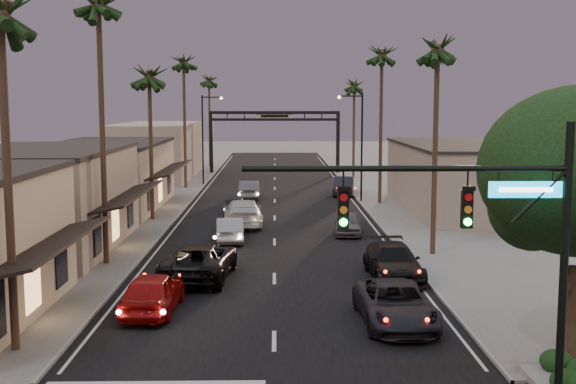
{
  "coord_description": "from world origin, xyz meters",
  "views": [
    {
      "loc": [
        0.05,
        -14.32,
        8.28
      ],
      "look_at": [
        0.88,
        32.11,
        2.5
      ],
      "focal_mm": 45.0,
      "sensor_mm": 36.0,
      "label": 1
    }
  ],
  "objects_px": {
    "palm_ld": "(183,58)",
    "oncoming_red": "(152,292)",
    "traffic_signal": "(493,227)",
    "streetlight_right": "(358,138)",
    "arch": "(275,126)",
    "palm_far": "(209,77)",
    "palm_ra": "(438,42)",
    "oncoming_pickup": "(200,261)",
    "curbside_black": "(393,262)",
    "palm_lc": "(149,70)",
    "palm_rc": "(354,82)",
    "curbside_near": "(395,304)",
    "streetlight_left": "(205,132)",
    "oncoming_silver": "(230,229)",
    "palm_rb": "(382,50)"
  },
  "relations": [
    {
      "from": "curbside_near",
      "to": "palm_far",
      "type": "bearing_deg",
      "value": 98.99
    },
    {
      "from": "oncoming_pickup",
      "to": "curbside_black",
      "type": "xyz_separation_m",
      "value": [
        9.14,
        -0.13,
        -0.07
      ]
    },
    {
      "from": "streetlight_right",
      "to": "palm_far",
      "type": "height_order",
      "value": "palm_far"
    },
    {
      "from": "palm_rc",
      "to": "palm_ld",
      "type": "bearing_deg",
      "value": -152.38
    },
    {
      "from": "palm_lc",
      "to": "oncoming_red",
      "type": "distance_m",
      "value": 24.74
    },
    {
      "from": "streetlight_right",
      "to": "oncoming_silver",
      "type": "height_order",
      "value": "streetlight_right"
    },
    {
      "from": "palm_rb",
      "to": "traffic_signal",
      "type": "bearing_deg",
      "value": -94.16
    },
    {
      "from": "arch",
      "to": "palm_ld",
      "type": "bearing_deg",
      "value": -119.83
    },
    {
      "from": "oncoming_red",
      "to": "curbside_black",
      "type": "distance_m",
      "value": 11.73
    },
    {
      "from": "curbside_black",
      "to": "palm_lc",
      "type": "bearing_deg",
      "value": 127.73
    },
    {
      "from": "palm_lc",
      "to": "curbside_black",
      "type": "xyz_separation_m",
      "value": [
        14.22,
        -17.1,
        -9.66
      ]
    },
    {
      "from": "streetlight_left",
      "to": "palm_ld",
      "type": "bearing_deg",
      "value": -119.25
    },
    {
      "from": "palm_rb",
      "to": "oncoming_pickup",
      "type": "height_order",
      "value": "palm_rb"
    },
    {
      "from": "streetlight_left",
      "to": "curbside_near",
      "type": "bearing_deg",
      "value": -76.03
    },
    {
      "from": "palm_ld",
      "to": "oncoming_silver",
      "type": "relative_size",
      "value": 3.18
    },
    {
      "from": "palm_rc",
      "to": "palm_lc",
      "type": "bearing_deg",
      "value": -121.56
    },
    {
      "from": "palm_far",
      "to": "oncoming_red",
      "type": "bearing_deg",
      "value": -86.9
    },
    {
      "from": "palm_ra",
      "to": "curbside_near",
      "type": "xyz_separation_m",
      "value": [
        -4.05,
        -12.11,
        -10.66
      ]
    },
    {
      "from": "palm_rc",
      "to": "curbside_near",
      "type": "xyz_separation_m",
      "value": [
        -4.05,
        -52.11,
        -9.69
      ]
    },
    {
      "from": "arch",
      "to": "palm_far",
      "type": "height_order",
      "value": "palm_far"
    },
    {
      "from": "palm_far",
      "to": "oncoming_pickup",
      "type": "xyz_separation_m",
      "value": [
        4.77,
        -58.97,
        -10.56
      ]
    },
    {
      "from": "arch",
      "to": "palm_rc",
      "type": "bearing_deg",
      "value": -34.89
    },
    {
      "from": "palm_ra",
      "to": "oncoming_red",
      "type": "height_order",
      "value": "palm_ra"
    },
    {
      "from": "palm_ra",
      "to": "curbside_black",
      "type": "height_order",
      "value": "palm_ra"
    },
    {
      "from": "traffic_signal",
      "to": "streetlight_right",
      "type": "relative_size",
      "value": 0.95
    },
    {
      "from": "palm_ld",
      "to": "curbside_near",
      "type": "relative_size",
      "value": 2.53
    },
    {
      "from": "palm_rb",
      "to": "oncoming_pickup",
      "type": "relative_size",
      "value": 2.24
    },
    {
      "from": "palm_rb",
      "to": "oncoming_red",
      "type": "distance_m",
      "value": 35.25
    },
    {
      "from": "streetlight_left",
      "to": "oncoming_silver",
      "type": "xyz_separation_m",
      "value": [
        4.25,
        -29.79,
        -4.59
      ]
    },
    {
      "from": "streetlight_right",
      "to": "oncoming_pickup",
      "type": "height_order",
      "value": "streetlight_right"
    },
    {
      "from": "palm_rc",
      "to": "oncoming_red",
      "type": "relative_size",
      "value": 2.51
    },
    {
      "from": "palm_ld",
      "to": "arch",
      "type": "bearing_deg",
      "value": 60.17
    },
    {
      "from": "oncoming_silver",
      "to": "palm_rb",
      "type": "bearing_deg",
      "value": -130.03
    },
    {
      "from": "oncoming_red",
      "to": "oncoming_silver",
      "type": "xyz_separation_m",
      "value": [
        2.14,
        14.67,
        -0.09
      ]
    },
    {
      "from": "palm_ld",
      "to": "oncoming_red",
      "type": "bearing_deg",
      "value": -84.78
    },
    {
      "from": "palm_lc",
      "to": "palm_ra",
      "type": "relative_size",
      "value": 0.92
    },
    {
      "from": "traffic_signal",
      "to": "palm_far",
      "type": "xyz_separation_m",
      "value": [
        -13.99,
        74.0,
        6.36
      ]
    },
    {
      "from": "oncoming_silver",
      "to": "streetlight_right",
      "type": "bearing_deg",
      "value": -124.25
    },
    {
      "from": "traffic_signal",
      "to": "curbside_black",
      "type": "height_order",
      "value": "traffic_signal"
    },
    {
      "from": "oncoming_silver",
      "to": "arch",
      "type": "bearing_deg",
      "value": -98.17
    },
    {
      "from": "streetlight_right",
      "to": "palm_far",
      "type": "xyz_separation_m",
      "value": [
        -15.22,
        33.0,
        6.11
      ]
    },
    {
      "from": "palm_ld",
      "to": "oncoming_silver",
      "type": "distance_m",
      "value": 29.82
    },
    {
      "from": "oncoming_red",
      "to": "oncoming_silver",
      "type": "distance_m",
      "value": 14.83
    },
    {
      "from": "traffic_signal",
      "to": "arch",
      "type": "bearing_deg",
      "value": 94.93
    },
    {
      "from": "streetlight_left",
      "to": "palm_far",
      "type": "height_order",
      "value": "palm_far"
    },
    {
      "from": "oncoming_silver",
      "to": "palm_rc",
      "type": "bearing_deg",
      "value": -111.99
    },
    {
      "from": "curbside_black",
      "to": "palm_ra",
      "type": "bearing_deg",
      "value": 57.63
    },
    {
      "from": "traffic_signal",
      "to": "streetlight_left",
      "type": "height_order",
      "value": "streetlight_left"
    },
    {
      "from": "arch",
      "to": "oncoming_red",
      "type": "xyz_separation_m",
      "value": [
        -4.81,
        -56.46,
        -4.71
      ]
    },
    {
      "from": "palm_ra",
      "to": "oncoming_pickup",
      "type": "xyz_separation_m",
      "value": [
        -12.13,
        -4.97,
        -10.56
      ]
    }
  ]
}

